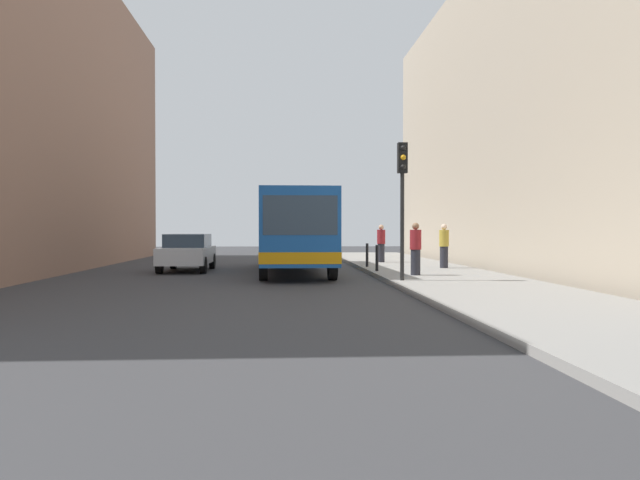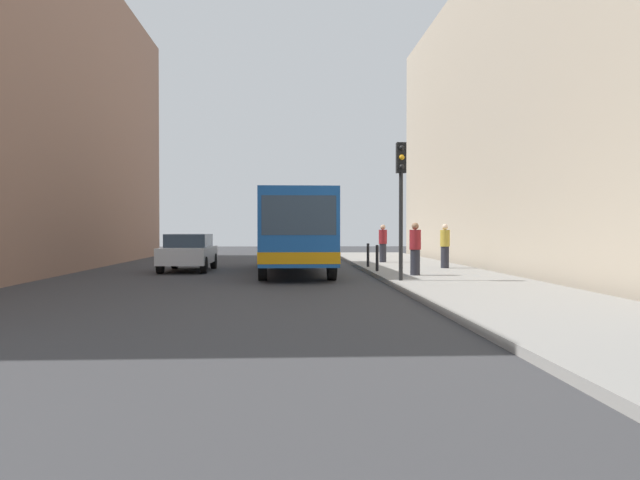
% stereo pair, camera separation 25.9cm
% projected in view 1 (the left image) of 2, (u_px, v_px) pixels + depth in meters
% --- Properties ---
extents(ground_plane, '(80.00, 80.00, 0.00)m').
position_uv_depth(ground_plane, '(283.00, 279.00, 21.26)').
color(ground_plane, '#38383A').
extents(sidewalk, '(4.40, 40.00, 0.15)m').
position_uv_depth(sidewalk, '(441.00, 276.00, 21.61)').
color(sidewalk, gray).
rests_on(sidewalk, ground).
extents(building_right, '(7.00, 32.00, 12.81)m').
position_uv_depth(building_right, '(564.00, 113.00, 25.88)').
color(building_right, '#B2A38C').
rests_on(building_right, ground).
extents(bus, '(2.66, 11.05, 3.00)m').
position_uv_depth(bus, '(294.00, 228.00, 24.75)').
color(bus, '#19519E').
rests_on(bus, ground).
extents(car_beside_bus, '(1.89, 4.41, 1.48)m').
position_uv_depth(car_beside_bus, '(188.00, 251.00, 25.45)').
color(car_beside_bus, silver).
rests_on(car_beside_bus, ground).
extents(traffic_light, '(0.28, 0.33, 4.10)m').
position_uv_depth(traffic_light, '(402.00, 185.00, 18.90)').
color(traffic_light, black).
rests_on(traffic_light, sidewalk).
extents(bollard_near, '(0.11, 0.11, 0.95)m').
position_uv_depth(bollard_near, '(377.00, 258.00, 23.19)').
color(bollard_near, black).
rests_on(bollard_near, sidewalk).
extents(bollard_mid, '(0.11, 0.11, 0.95)m').
position_uv_depth(bollard_mid, '(367.00, 255.00, 25.77)').
color(bollard_mid, black).
rests_on(bollard_mid, sidewalk).
extents(pedestrian_near_signal, '(0.38, 0.38, 1.74)m').
position_uv_depth(pedestrian_near_signal, '(416.00, 249.00, 21.10)').
color(pedestrian_near_signal, '#26262D').
rests_on(pedestrian_near_signal, sidewalk).
extents(pedestrian_mid_sidewalk, '(0.38, 0.38, 1.73)m').
position_uv_depth(pedestrian_mid_sidewalk, '(444.00, 246.00, 25.00)').
color(pedestrian_mid_sidewalk, '#26262D').
rests_on(pedestrian_mid_sidewalk, sidewalk).
extents(pedestrian_far_sidewalk, '(0.38, 0.38, 1.73)m').
position_uv_depth(pedestrian_far_sidewalk, '(381.00, 243.00, 29.37)').
color(pedestrian_far_sidewalk, '#26262D').
rests_on(pedestrian_far_sidewalk, sidewalk).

